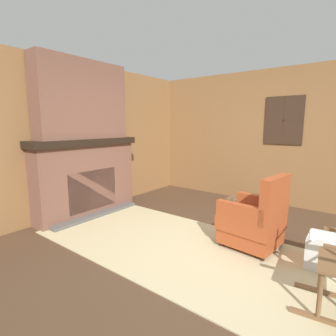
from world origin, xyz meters
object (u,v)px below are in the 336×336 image
object	(u,v)px
laundry_basket	(330,254)
storage_case	(96,134)
firewood_stack	(235,200)
oil_lamp_vase	(40,135)
armchair	(254,222)

from	to	relation	value
laundry_basket	storage_case	distance (m)	3.83
firewood_stack	storage_case	bearing A→B (deg)	-134.17
oil_lamp_vase	storage_case	distance (m)	0.99
armchair	storage_case	distance (m)	2.99
firewood_stack	laundry_basket	world-z (taller)	laundry_basket
armchair	firewood_stack	xyz separation A→B (m)	(-0.96, 1.67, -0.29)
firewood_stack	oil_lamp_vase	world-z (taller)	oil_lamp_vase
armchair	storage_case	size ratio (longest dim) A/B	4.11
laundry_basket	firewood_stack	bearing A→B (deg)	137.06
firewood_stack	storage_case	distance (m)	2.95
firewood_stack	storage_case	world-z (taller)	storage_case
firewood_stack	laundry_basket	bearing A→B (deg)	-42.94
armchair	oil_lamp_vase	world-z (taller)	oil_lamp_vase
armchair	storage_case	xyz separation A→B (m)	(-2.80, -0.22, 1.04)
laundry_basket	oil_lamp_vase	world-z (taller)	oil_lamp_vase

